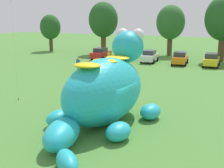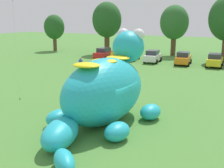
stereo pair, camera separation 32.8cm
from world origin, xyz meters
name	(u,v)px [view 1 (the left image)]	position (x,y,z in m)	size (l,w,h in m)	color
ground_plane	(111,124)	(0.00, 0.00, 0.00)	(160.00, 160.00, 0.00)	#4C8438
giant_inflatable_creature	(105,90)	(-0.49, 0.14, 2.01)	(5.78, 10.85, 5.51)	#23B2C6
car_red	(101,54)	(-13.19, 23.67, 0.86)	(2.06, 4.16, 1.72)	red
car_green	(128,54)	(-9.19, 24.63, 0.86)	(2.34, 4.29, 1.72)	#1E7238
car_white	(150,56)	(-5.61, 23.90, 0.86)	(2.22, 4.24, 1.72)	white
car_orange	(180,58)	(-1.35, 23.89, 0.86)	(2.27, 4.26, 1.72)	orange
car_yellow	(211,60)	(2.64, 24.01, 0.86)	(2.08, 4.17, 1.72)	yellow
tree_far_left	(50,27)	(-26.59, 29.24, 4.34)	(3.74, 3.74, 6.63)	brown
tree_left	(103,20)	(-15.73, 29.46, 5.67)	(4.89, 4.89, 8.67)	brown
tree_mid_left	(171,23)	(-5.06, 32.47, 5.30)	(4.57, 4.57, 8.11)	brown
tree_centre_left	(224,19)	(3.28, 28.83, 5.95)	(5.13, 5.13, 9.10)	brown
spectator_near_inflatable	(78,65)	(-10.54, 13.10, 0.85)	(0.38, 0.26, 1.71)	#726656
spectator_mid_field	(109,57)	(-10.34, 20.71, 0.85)	(0.38, 0.26, 1.71)	black
spectator_by_cars	(117,67)	(-5.93, 13.65, 0.85)	(0.38, 0.26, 1.71)	black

